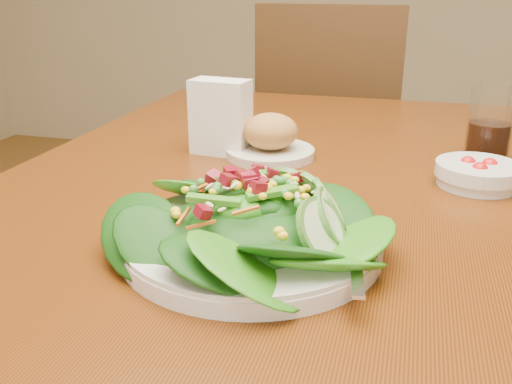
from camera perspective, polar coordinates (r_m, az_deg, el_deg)
dining_table at (r=0.92m, az=2.31°, el=-5.01°), size 0.90×1.40×0.75m
chair_far at (r=1.90m, az=7.44°, el=4.31°), size 0.45×0.46×0.98m
salad_plate at (r=0.66m, az=0.40°, el=-3.34°), size 0.30×0.30×0.09m
bread_plate at (r=1.01m, az=1.44°, el=5.27°), size 0.16×0.16×0.08m
tomato_bowl at (r=0.93m, az=21.30°, el=1.70°), size 0.13×0.13×0.04m
drinking_glass at (r=1.06m, az=22.32°, el=5.92°), size 0.08×0.08×0.13m
napkin_holder at (r=1.02m, az=-3.56°, el=7.69°), size 0.11×0.07×0.13m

